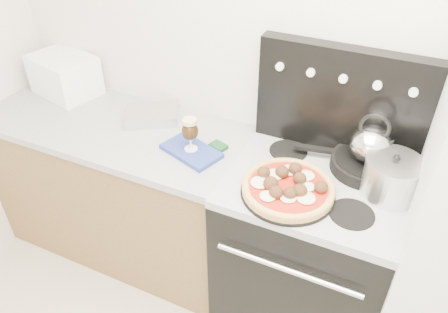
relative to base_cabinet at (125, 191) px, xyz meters
The scene contains 15 objects.
room_shell 1.59m from the base_cabinet, 41.46° to the right, with size 3.52×3.01×2.52m.
base_cabinet is the anchor object (origin of this frame).
countertop 0.45m from the base_cabinet, ahead, with size 1.48×0.63×0.04m, color #A3A2A6.
stove_body 1.11m from the base_cabinet, ahead, with size 0.76×0.65×0.88m, color black.
cooktop 1.20m from the base_cabinet, ahead, with size 0.76×0.65×0.04m, color #ADADB2.
backguard 1.35m from the base_cabinet, 12.75° to the left, with size 0.76×0.08×0.50m, color black.
toaster_oven 0.75m from the base_cabinet, 158.62° to the left, with size 0.36×0.26×0.22m, color white.
foil_sheet 0.54m from the base_cabinet, 35.55° to the left, with size 0.27×0.20×0.05m, color white.
oven_mitt 0.70m from the base_cabinet, ahead, with size 0.28×0.16×0.02m, color navy.
beer_glass 0.77m from the base_cabinet, ahead, with size 0.08×0.08×0.17m, color black, non-canonical shape.
pizza_pan 1.14m from the base_cabinet, ahead, with size 0.39×0.39×0.01m, color black.
pizza 1.16m from the base_cabinet, ahead, with size 0.38×0.38×0.05m, color #F1D36C, non-canonical shape.
skillet 1.38m from the base_cabinet, ahead, with size 0.31×0.31×0.06m, color black.
tea_kettle 1.44m from the base_cabinet, ahead, with size 0.18×0.18×0.19m, color silver, non-canonical shape.
stock_pot 1.50m from the base_cabinet, ahead, with size 0.22×0.22×0.16m, color silver.
Camera 1 is at (0.33, -0.31, 2.13)m, focal length 35.00 mm.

